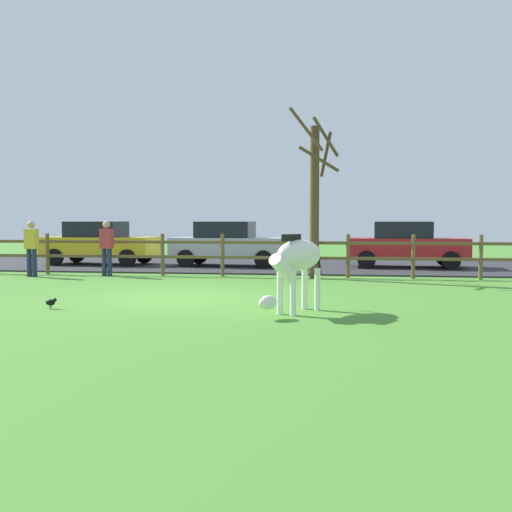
% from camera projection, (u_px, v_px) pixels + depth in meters
% --- Properties ---
extents(ground_plane, '(60.00, 60.00, 0.00)m').
position_uv_depth(ground_plane, '(179.00, 298.00, 13.04)').
color(ground_plane, '#47842D').
extents(parking_asphalt, '(28.00, 7.40, 0.05)m').
position_uv_depth(parking_asphalt, '(247.00, 265.00, 22.23)').
color(parking_asphalt, '#2D2D33').
rests_on(parking_asphalt, ground_plane).
extents(paddock_fence, '(22.02, 0.11, 1.26)m').
position_uv_depth(paddock_fence, '(223.00, 252.00, 17.94)').
color(paddock_fence, brown).
rests_on(paddock_fence, ground_plane).
extents(bare_tree, '(1.43, 1.23, 4.81)m').
position_uv_depth(bare_tree, '(315.00, 195.00, 17.25)').
color(bare_tree, '#513A23').
rests_on(bare_tree, ground_plane).
extents(zebra, '(1.17, 1.75, 1.41)m').
position_uv_depth(zebra, '(297.00, 261.00, 10.86)').
color(zebra, white).
rests_on(zebra, ground_plane).
extents(crow_on_grass, '(0.21, 0.10, 0.20)m').
position_uv_depth(crow_on_grass, '(51.00, 302.00, 11.40)').
color(crow_on_grass, black).
rests_on(crow_on_grass, ground_plane).
extents(parked_car_yellow, '(4.04, 1.96, 1.56)m').
position_uv_depth(parked_car_yellow, '(100.00, 243.00, 22.14)').
color(parked_car_yellow, yellow).
rests_on(parked_car_yellow, parking_asphalt).
extents(parked_car_silver, '(4.06, 2.00, 1.56)m').
position_uv_depth(parked_car_silver, '(229.00, 243.00, 21.40)').
color(parked_car_silver, '#B7BABF').
rests_on(parked_car_silver, parking_asphalt).
extents(parked_car_red, '(4.05, 1.99, 1.56)m').
position_uv_depth(parked_car_red, '(406.00, 244.00, 20.79)').
color(parked_car_red, red).
rests_on(parked_car_red, parking_asphalt).
extents(visitor_left_of_tree, '(0.38, 0.26, 1.64)m').
position_uv_depth(visitor_left_of_tree, '(107.00, 246.00, 18.02)').
color(visitor_left_of_tree, '#232847').
rests_on(visitor_left_of_tree, ground_plane).
extents(visitor_right_of_tree, '(0.38, 0.26, 1.64)m').
position_uv_depth(visitor_right_of_tree, '(32.00, 246.00, 17.83)').
color(visitor_right_of_tree, '#232847').
rests_on(visitor_right_of_tree, ground_plane).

